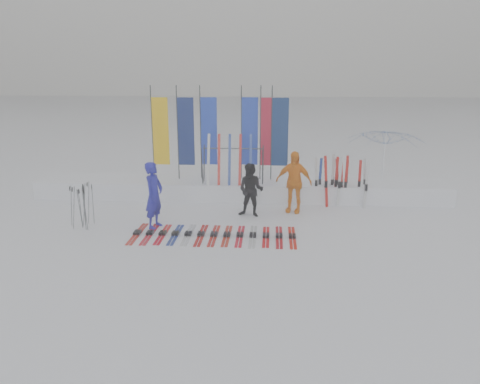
# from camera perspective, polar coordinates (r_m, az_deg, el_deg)

# --- Properties ---
(ground) EXTENTS (120.00, 120.00, 0.00)m
(ground) POSITION_cam_1_polar(r_m,az_deg,el_deg) (11.92, -1.49, -6.64)
(ground) COLOR white
(ground) RESTS_ON ground
(snow_bank) EXTENTS (14.00, 1.60, 0.60)m
(snow_bank) POSITION_cam_1_polar(r_m,az_deg,el_deg) (16.19, 0.01, 0.39)
(snow_bank) COLOR white
(snow_bank) RESTS_ON ground
(person_blue) EXTENTS (0.60, 0.77, 1.88)m
(person_blue) POSITION_cam_1_polar(r_m,az_deg,el_deg) (13.23, -10.44, -0.38)
(person_blue) COLOR #1B1BA1
(person_blue) RESTS_ON ground
(person_black) EXTENTS (0.92, 0.80, 1.62)m
(person_black) POSITION_cam_1_polar(r_m,az_deg,el_deg) (14.02, 1.35, 0.21)
(person_black) COLOR black
(person_black) RESTS_ON ground
(person_yellow) EXTENTS (1.21, 0.76, 1.92)m
(person_yellow) POSITION_cam_1_polar(r_m,az_deg,el_deg) (14.51, 6.56, 1.24)
(person_yellow) COLOR orange
(person_yellow) RESTS_ON ground
(tent_canopy) EXTENTS (2.70, 2.75, 2.42)m
(tent_canopy) POSITION_cam_1_polar(r_m,az_deg,el_deg) (16.69, 17.13, 3.36)
(tent_canopy) COLOR white
(tent_canopy) RESTS_ON ground
(ski_row) EXTENTS (4.36, 1.69, 0.07)m
(ski_row) POSITION_cam_1_polar(r_m,az_deg,el_deg) (12.64, -3.20, -5.20)
(ski_row) COLOR #B8190E
(ski_row) RESTS_ON ground
(pole_cluster) EXTENTS (0.62, 0.70, 1.25)m
(pole_cluster) POSITION_cam_1_polar(r_m,az_deg,el_deg) (13.83, -18.63, -1.71)
(pole_cluster) COLOR #595B60
(pole_cluster) RESTS_ON ground
(feather_flags) EXTENTS (4.67, 0.23, 3.20)m
(feather_flags) POSITION_cam_1_polar(r_m,az_deg,el_deg) (16.07, -1.88, 7.34)
(feather_flags) COLOR #383A3F
(feather_flags) RESTS_ON ground
(ski_rack) EXTENTS (2.04, 0.80, 1.23)m
(ski_rack) POSITION_cam_1_polar(r_m,az_deg,el_deg) (15.58, -0.88, 3.88)
(ski_rack) COLOR #383A3F
(ski_rack) RESTS_ON ground
(upright_skis) EXTENTS (1.72, 0.86, 1.68)m
(upright_skis) POSITION_cam_1_polar(r_m,az_deg,el_deg) (15.66, 12.09, 1.31)
(upright_skis) COLOR red
(upright_skis) RESTS_ON ground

